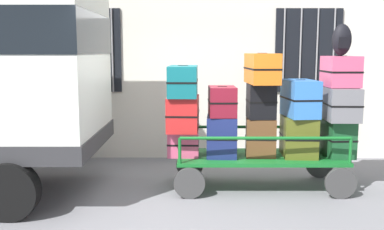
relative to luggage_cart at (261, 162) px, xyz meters
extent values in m
plane|color=slate|center=(-1.08, -0.52, -0.39)|extent=(40.00, 40.00, 0.00)
cube|color=silver|center=(-1.08, 1.96, 2.11)|extent=(12.00, 0.30, 5.00)
cube|color=black|center=(-2.88, 1.79, 1.61)|extent=(1.20, 0.04, 1.50)
cylinder|color=gray|center=(-3.33, 1.75, 1.61)|extent=(0.03, 0.03, 1.50)
cylinder|color=gray|center=(-3.03, 1.75, 1.61)|extent=(0.03, 0.03, 1.50)
cylinder|color=gray|center=(-2.73, 1.75, 1.61)|extent=(0.03, 0.03, 1.50)
cylinder|color=gray|center=(-2.43, 1.75, 1.61)|extent=(0.03, 0.03, 1.50)
cube|color=black|center=(1.12, 1.79, 1.61)|extent=(1.20, 0.04, 1.50)
cylinder|color=gray|center=(0.67, 1.75, 1.61)|extent=(0.03, 0.03, 1.50)
cylinder|color=gray|center=(0.97, 1.75, 1.61)|extent=(0.03, 0.03, 1.50)
cylinder|color=gray|center=(1.27, 1.75, 1.61)|extent=(0.03, 0.03, 1.50)
cylinder|color=gray|center=(1.57, 1.75, 1.61)|extent=(0.03, 0.03, 1.50)
cylinder|color=black|center=(-3.15, -1.27, -0.04)|extent=(0.70, 0.22, 0.70)
cube|color=#146023|center=(0.00, 0.00, 0.07)|extent=(2.40, 0.97, 0.05)
cylinder|color=#383838|center=(1.03, -0.51, -0.17)|extent=(0.43, 0.06, 0.43)
cylinder|color=#383838|center=(1.03, 0.51, -0.17)|extent=(0.43, 0.06, 0.43)
cylinder|color=#383838|center=(-1.03, -0.51, -0.17)|extent=(0.43, 0.06, 0.43)
cylinder|color=#383838|center=(-1.03, 0.51, -0.17)|extent=(0.43, 0.06, 0.43)
cylinder|color=#146023|center=(1.16, -0.45, 0.26)|extent=(0.04, 0.04, 0.35)
cylinder|color=#146023|center=(1.16, 0.45, 0.26)|extent=(0.04, 0.04, 0.35)
cylinder|color=#146023|center=(-1.16, -0.45, 0.26)|extent=(0.04, 0.04, 0.35)
cylinder|color=#146023|center=(-1.16, 0.45, 0.26)|extent=(0.04, 0.04, 0.35)
cylinder|color=#146023|center=(0.00, -0.45, 0.44)|extent=(2.32, 0.04, 0.04)
cylinder|color=#146023|center=(0.00, 0.45, 0.44)|extent=(2.32, 0.04, 0.04)
cube|color=#CC4C72|center=(-1.12, 0.01, 0.28)|extent=(0.45, 0.42, 0.38)
cube|color=black|center=(-1.12, 0.01, 0.28)|extent=(0.46, 0.43, 0.02)
cube|color=black|center=(-1.12, 0.01, 0.46)|extent=(0.16, 0.03, 0.02)
cube|color=#B21E1E|center=(-1.12, -0.03, 0.72)|extent=(0.47, 0.75, 0.48)
cube|color=black|center=(-1.12, -0.03, 0.72)|extent=(0.48, 0.76, 0.02)
cube|color=black|center=(-1.12, -0.03, 0.96)|extent=(0.15, 0.04, 0.02)
cube|color=#0F5960|center=(-1.12, -0.02, 1.18)|extent=(0.42, 0.86, 0.43)
cube|color=black|center=(-1.12, -0.02, 1.18)|extent=(0.43, 0.87, 0.02)
cube|color=black|center=(-1.12, -0.02, 1.39)|extent=(0.14, 0.03, 0.02)
cube|color=navy|center=(-0.56, 0.01, 0.38)|extent=(0.46, 0.59, 0.58)
cube|color=black|center=(-0.56, 0.01, 0.38)|extent=(0.47, 0.60, 0.02)
cube|color=black|center=(-0.56, 0.01, 0.67)|extent=(0.15, 0.04, 0.02)
cube|color=maroon|center=(-0.56, -0.02, 0.89)|extent=(0.39, 0.54, 0.42)
cube|color=black|center=(-0.56, -0.02, 0.89)|extent=(0.40, 0.55, 0.02)
cube|color=black|center=(-0.56, -0.02, 1.10)|extent=(0.13, 0.03, 0.02)
cube|color=brown|center=(0.00, -0.03, 0.36)|extent=(0.44, 0.36, 0.55)
cube|color=black|center=(0.00, -0.03, 0.36)|extent=(0.45, 0.37, 0.02)
cube|color=black|center=(0.00, -0.03, 0.63)|extent=(0.15, 0.04, 0.02)
cube|color=black|center=(0.00, -0.01, 0.89)|extent=(0.39, 0.39, 0.49)
cube|color=black|center=(0.00, -0.01, 0.89)|extent=(0.40, 0.41, 0.02)
cube|color=black|center=(0.00, -0.01, 1.13)|extent=(0.13, 0.03, 0.02)
cube|color=orange|center=(0.00, -0.02, 1.36)|extent=(0.42, 0.80, 0.42)
cube|color=black|center=(0.00, -0.02, 1.36)|extent=(0.43, 0.81, 0.02)
cube|color=black|center=(0.00, -0.02, 1.57)|extent=(0.14, 0.04, 0.02)
cube|color=#4C5119|center=(0.56, 0.01, 0.38)|extent=(0.49, 0.64, 0.57)
cube|color=black|center=(0.56, 0.01, 0.38)|extent=(0.50, 0.65, 0.02)
cube|color=black|center=(0.56, 0.01, 0.66)|extent=(0.16, 0.04, 0.02)
cube|color=#3372C6|center=(0.56, -0.01, 0.93)|extent=(0.46, 0.70, 0.52)
cube|color=black|center=(0.56, -0.01, 0.93)|extent=(0.47, 0.71, 0.02)
cube|color=black|center=(0.56, -0.01, 1.19)|extent=(0.14, 0.04, 0.02)
cube|color=#194C28|center=(1.12, 0.00, 0.36)|extent=(0.40, 0.59, 0.53)
cube|color=black|center=(1.12, 0.00, 0.36)|extent=(0.41, 0.60, 0.02)
cube|color=black|center=(1.12, 0.00, 0.62)|extent=(0.13, 0.04, 0.02)
cube|color=slate|center=(1.12, 0.00, 0.86)|extent=(0.46, 0.84, 0.46)
cube|color=black|center=(1.12, 0.00, 0.86)|extent=(0.47, 0.85, 0.02)
cube|color=black|center=(1.12, 0.00, 1.09)|extent=(0.15, 0.04, 0.02)
cube|color=#CC4C72|center=(1.12, -0.01, 1.32)|extent=(0.44, 0.58, 0.43)
cube|color=black|center=(1.12, -0.01, 1.32)|extent=(0.45, 0.59, 0.02)
cube|color=black|center=(1.12, -0.01, 1.53)|extent=(0.15, 0.03, 0.02)
ellipsoid|color=black|center=(1.10, -0.05, 1.76)|extent=(0.27, 0.19, 0.44)
cube|color=black|center=(1.10, -0.14, 1.72)|extent=(0.14, 0.06, 0.15)
camera|label=1|loc=(-0.99, -6.30, 1.61)|focal=41.35mm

